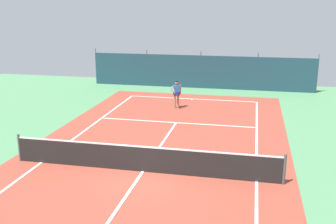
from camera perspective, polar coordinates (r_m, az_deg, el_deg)
ground_plane at (r=14.88m, az=-3.61°, el=-8.53°), size 36.00×36.00×0.00m
court_surface at (r=14.88m, az=-3.61°, el=-8.51°), size 11.02×26.60×0.01m
tennis_net at (r=14.68m, az=-3.65°, el=-6.70°), size 10.12×0.10×1.10m
back_fence at (r=29.82m, az=4.76°, el=4.89°), size 16.30×0.98×2.70m
tennis_player at (r=23.45m, az=1.22°, el=2.85°), size 0.56×0.83×1.64m
tennis_ball_near_player at (r=16.92m, az=-0.55°, el=-5.38°), size 0.07×0.07×0.07m
parked_car at (r=31.44m, az=11.01°, el=5.52°), size 2.41×4.39×1.68m
water_bottle at (r=18.21m, az=-18.73°, el=-4.41°), size 0.08×0.08×0.24m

